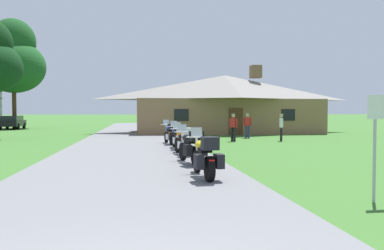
# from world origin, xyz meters

# --- Properties ---
(ground_plane) EXTENTS (500.00, 500.00, 0.00)m
(ground_plane) POSITION_xyz_m (0.00, 20.00, 0.00)
(ground_plane) COLOR #386628
(asphalt_driveway) EXTENTS (6.40, 80.00, 0.06)m
(asphalt_driveway) POSITION_xyz_m (0.00, 18.00, 0.03)
(asphalt_driveway) COLOR slate
(asphalt_driveway) RESTS_ON ground
(motorcycle_yellow_nearest_to_camera) EXTENTS (0.79, 2.08, 1.30)m
(motorcycle_yellow_nearest_to_camera) POSITION_xyz_m (1.97, 6.91, 0.61)
(motorcycle_yellow_nearest_to_camera) COLOR black
(motorcycle_yellow_nearest_to_camera) RESTS_ON asphalt_driveway
(motorcycle_black_second_in_row) EXTENTS (0.96, 2.07, 1.30)m
(motorcycle_black_second_in_row) POSITION_xyz_m (2.00, 9.75, 0.61)
(motorcycle_black_second_in_row) COLOR black
(motorcycle_black_second_in_row) RESTS_ON asphalt_driveway
(motorcycle_orange_third_in_row) EXTENTS (0.78, 2.08, 1.30)m
(motorcycle_orange_third_in_row) POSITION_xyz_m (2.06, 12.48, 0.62)
(motorcycle_orange_third_in_row) COLOR black
(motorcycle_orange_third_in_row) RESTS_ON asphalt_driveway
(motorcycle_blue_fourth_in_row) EXTENTS (0.66, 2.08, 1.30)m
(motorcycle_blue_fourth_in_row) POSITION_xyz_m (2.06, 15.08, 0.62)
(motorcycle_blue_fourth_in_row) COLOR black
(motorcycle_blue_fourth_in_row) RESTS_ON asphalt_driveway
(motorcycle_blue_farthest_in_row) EXTENTS (0.73, 2.08, 1.30)m
(motorcycle_blue_farthest_in_row) POSITION_xyz_m (1.95, 17.80, 0.62)
(motorcycle_blue_farthest_in_row) COLOR black
(motorcycle_blue_farthest_in_row) RESTS_ON asphalt_driveway
(stone_lodge) EXTENTS (16.04, 7.72, 5.86)m
(stone_lodge) POSITION_xyz_m (7.76, 29.50, 2.56)
(stone_lodge) COLOR brown
(stone_lodge) RESTS_ON ground
(bystander_red_shirt_near_lodge) EXTENTS (0.53, 0.31, 1.69)m
(bystander_red_shirt_near_lodge) POSITION_xyz_m (7.69, 22.47, 0.95)
(bystander_red_shirt_near_lodge) COLOR navy
(bystander_red_shirt_near_lodge) RESTS_ON ground
(bystander_white_shirt_beside_signpost) EXTENTS (0.33, 0.52, 1.69)m
(bystander_white_shirt_beside_signpost) POSITION_xyz_m (8.98, 19.56, 0.95)
(bystander_white_shirt_beside_signpost) COLOR black
(bystander_white_shirt_beside_signpost) RESTS_ON ground
(bystander_red_shirt_by_tree) EXTENTS (0.40, 0.43, 1.69)m
(bystander_red_shirt_by_tree) POSITION_xyz_m (6.00, 19.75, 0.95)
(bystander_red_shirt_by_tree) COLOR black
(bystander_red_shirt_by_tree) RESTS_ON ground
(metal_signpost_roadside) EXTENTS (0.36, 0.06, 2.14)m
(metal_signpost_roadside) POSITION_xyz_m (4.89, 4.05, 1.35)
(metal_signpost_roadside) COLOR #9EA0A5
(metal_signpost_roadside) RESTS_ON ground
(tree_left_far) EXTENTS (6.63, 6.63, 11.81)m
(tree_left_far) POSITION_xyz_m (-12.95, 40.72, 7.46)
(tree_left_far) COLOR #422D19
(tree_left_far) RESTS_ON ground
(parked_black_suv_far_left) EXTENTS (2.16, 4.72, 1.40)m
(parked_black_suv_far_left) POSITION_xyz_m (-12.78, 39.40, 0.78)
(parked_black_suv_far_left) COLOR black
(parked_black_suv_far_left) RESTS_ON ground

